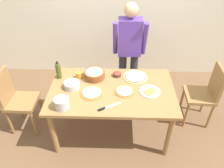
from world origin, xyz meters
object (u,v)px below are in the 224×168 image
steel_pot (62,103)px  small_sauce_bowl (117,74)px  chef_knife (107,107)px  pizza_cooked_on_tray (125,91)px  person_cook (129,49)px  plate_with_slice (150,91)px  cup_orange (79,75)px  pizza_raw_on_board (135,77)px  pizza_second_cooked (92,93)px  dining_table (112,95)px  olive_oil_bottle (59,71)px  chair_wooden_right (206,92)px  mixing_bowl_steel (72,85)px  popcorn_bowl (94,74)px  chair_wooden_left (16,98)px

steel_pot → small_sauce_bowl: bearing=45.9°
chef_knife → pizza_cooked_on_tray: bearing=54.4°
person_cook → plate_with_slice: bearing=-73.1°
cup_orange → chef_knife: cup_orange is taller
pizza_raw_on_board → pizza_cooked_on_tray: (-0.15, -0.32, 0.00)m
pizza_second_cooked → person_cook: bearing=60.0°
pizza_cooked_on_tray → dining_table: bearing=164.7°
steel_pot → chef_knife: bearing=0.5°
pizza_raw_on_board → steel_pot: size_ratio=1.88×
cup_orange → dining_table: bearing=-27.6°
person_cook → steel_pot: bearing=-126.1°
pizza_second_cooked → cup_orange: 0.39m
steel_pot → olive_oil_bottle: bearing=105.5°
steel_pot → plate_with_slice: bearing=16.5°
dining_table → plate_with_slice: (0.48, -0.03, 0.10)m
small_sauce_bowl → plate_with_slice: bearing=-38.7°
person_cook → chef_knife: bearing=-104.8°
dining_table → pizza_cooked_on_tray: bearing=-15.3°
dining_table → person_cook: 0.84m
chair_wooden_right → mixing_bowl_steel: chair_wooden_right is taller
dining_table → cup_orange: cup_orange is taller
mixing_bowl_steel → steel_pot: steel_pot is taller
plate_with_slice → steel_pot: (-1.04, -0.31, 0.06)m
dining_table → olive_oil_bottle: 0.79m
mixing_bowl_steel → chef_knife: size_ratio=0.76×
plate_with_slice → chef_knife: 0.61m
chair_wooden_right → mixing_bowl_steel: (-1.84, -0.22, 0.26)m
person_cook → pizza_second_cooked: bearing=-120.0°
dining_table → popcorn_bowl: 0.38m
popcorn_bowl → chair_wooden_right: bearing=-0.1°
person_cook → plate_with_slice: (0.24, -0.79, -0.17)m
pizza_cooked_on_tray → person_cook: bearing=84.4°
chef_knife → pizza_second_cooked: bearing=127.6°
pizza_cooked_on_tray → small_sauce_bowl: bearing=106.0°
pizza_raw_on_board → chef_knife: 0.71m
mixing_bowl_steel → steel_pot: (-0.05, -0.37, 0.03)m
person_cook → cup_orange: size_ratio=19.06×
chair_wooden_right → plate_with_slice: bearing=-161.3°
chair_wooden_left → small_sauce_bowl: bearing=10.5°
person_cook → popcorn_bowl: (-0.48, -0.50, -0.12)m
cup_orange → person_cook: bearing=36.7°
dining_table → pizza_cooked_on_tray: size_ratio=6.51×
cup_orange → chef_knife: 0.71m
pizza_cooked_on_tray → pizza_second_cooked: size_ratio=0.85×
chair_wooden_right → mixing_bowl_steel: size_ratio=4.75×
mixing_bowl_steel → chef_knife: 0.59m
chair_wooden_left → olive_oil_bottle: 0.71m
dining_table → popcorn_bowl: bearing=133.9°
chair_wooden_right → small_sauce_bowl: 1.29m
dining_table → steel_pot: (-0.56, -0.34, 0.16)m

